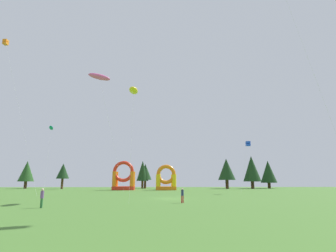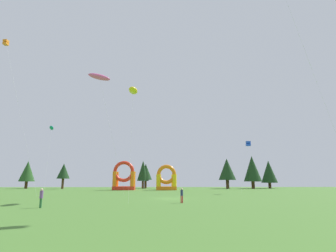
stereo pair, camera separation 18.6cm
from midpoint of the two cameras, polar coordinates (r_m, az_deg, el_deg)
The scene contains 17 objects.
ground_plane at distance 37.22m, azimuth 0.40°, elevation -14.97°, with size 120.00×120.00×0.00m, color #47752D.
kite_teal_parafoil at distance 60.09m, azimuth -23.33°, elevation -0.37°, with size 2.23×5.78×13.29m.
kite_pink_parafoil at distance 46.44m, azimuth -14.28°, elevation 9.93°, with size 6.40×2.82×19.60m.
kite_orange_box at distance 56.53m, azimuth -30.91°, elevation 14.71°, with size 8.56×1.51×26.20m.
kite_blue_box at distance 54.64m, azimuth 16.30°, elevation -3.58°, with size 2.27×0.98×9.72m.
kite_yellow_parafoil at distance 37.50m, azimuth -7.37°, elevation 7.36°, with size 1.50×6.86×14.89m.
person_near_camera at distance 30.39m, azimuth 2.84°, elevation -14.03°, with size 0.33×0.33×1.58m.
person_left_edge at distance 27.54m, azimuth -25.03°, elevation -13.17°, with size 0.41×0.41×1.70m.
inflatable_blue_arch at distance 69.46m, azimuth -9.35°, elevation -10.86°, with size 5.35×3.71×7.04m.
inflatable_orange_dome at distance 68.69m, azimuth -0.50°, elevation -11.35°, with size 4.97×4.09×6.14m.
tree_row_0 at distance 90.01m, azimuth -27.51°, elevation -8.41°, with size 4.40×4.40×7.85m.
tree_row_1 at distance 82.09m, azimuth -21.18°, elevation -8.82°, with size 3.45×3.45×6.95m.
tree_row_2 at distance 81.64m, azimuth -5.40°, elevation -9.33°, with size 3.45×3.45×8.05m.
tree_row_3 at distance 82.19m, azimuth -4.85°, elevation -9.57°, with size 3.77×3.77×7.14m.
tree_row_4 at distance 81.43m, azimuth 12.07°, elevation -8.87°, with size 4.93×4.93×8.52m.
tree_row_5 at distance 83.46m, azimuth 17.04°, elevation -8.54°, with size 5.03×5.03×9.32m.
tree_row_6 at distance 87.70m, azimuth 20.18°, elevation -8.96°, with size 4.66×4.66×8.13m.
Camera 1 is at (-1.54, -37.11, 2.44)m, focal length 29.13 mm.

